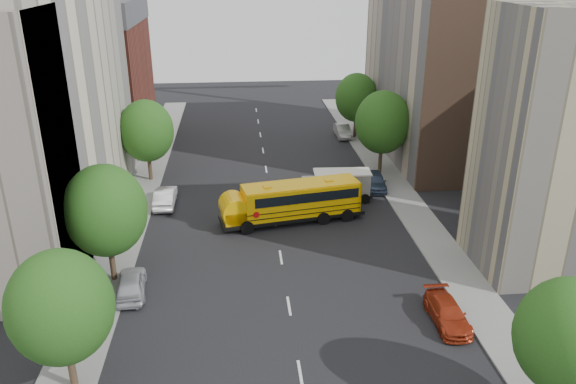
{
  "coord_description": "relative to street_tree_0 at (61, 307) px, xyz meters",
  "views": [
    {
      "loc": [
        -2.71,
        -36.41,
        19.21
      ],
      "look_at": [
        0.88,
        2.0,
        3.27
      ],
      "focal_mm": 35.0,
      "sensor_mm": 36.0,
      "label": 1
    }
  ],
  "objects": [
    {
      "name": "building_right_near",
      "position": [
        29.0,
        9.5,
        3.86
      ],
      "size": [
        10.0,
        7.0,
        17.0
      ],
      "primitive_type": "cube",
      "color": "tan",
      "rests_on": "ground"
    },
    {
      "name": "lane_markings",
      "position": [
        11.0,
        24.0,
        -4.64
      ],
      "size": [
        0.15,
        64.0,
        0.01
      ],
      "primitive_type": "cube",
      "color": "silver",
      "rests_on": "ground"
    },
    {
      "name": "street_tree_0",
      "position": [
        0.0,
        0.0,
        0.0
      ],
      "size": [
        4.8,
        4.8,
        7.41
      ],
      "color": "#38281C",
      "rests_on": "ground"
    },
    {
      "name": "building_right_sidewall",
      "position": [
        29.0,
        23.0,
        4.36
      ],
      "size": [
        10.1,
        0.3,
        18.0
      ],
      "primitive_type": "cube",
      "color": "brown",
      "rests_on": "ground"
    },
    {
      "name": "street_tree_1",
      "position": [
        0.0,
        10.0,
        0.31
      ],
      "size": [
        5.12,
        5.12,
        7.9
      ],
      "color": "#38281C",
      "rests_on": "ground"
    },
    {
      "name": "parked_car_3",
      "position": [
        19.84,
        3.49,
        -4.0
      ],
      "size": [
        1.83,
        4.42,
        1.28
      ],
      "primitive_type": "imported",
      "rotation": [
        0.0,
        0.0,
        0.01
      ],
      "color": "#9C2C13",
      "rests_on": "ground"
    },
    {
      "name": "street_tree_3",
      "position": [
        22.0,
        -4.0,
        -0.19
      ],
      "size": [
        4.61,
        4.61,
        7.11
      ],
      "color": "#38281C",
      "rests_on": "ground"
    },
    {
      "name": "parked_car_1",
      "position": [
        2.02,
        21.92,
        -3.88
      ],
      "size": [
        1.63,
        4.64,
        1.53
      ],
      "primitive_type": "imported",
      "rotation": [
        0.0,
        0.0,
        3.15
      ],
      "color": "silver",
      "rests_on": "ground"
    },
    {
      "name": "parked_car_0",
      "position": [
        1.4,
        8.24,
        -3.91
      ],
      "size": [
        2.14,
        4.46,
        1.47
      ],
      "primitive_type": "imported",
      "rotation": [
        0.0,
        0.0,
        3.24
      ],
      "color": "#AFAFB6",
      "rests_on": "ground"
    },
    {
      "name": "sidewalk_left",
      "position": [
        -0.5,
        19.0,
        -4.58
      ],
      "size": [
        3.0,
        80.0,
        0.12
      ],
      "primitive_type": "cube",
      "color": "slate",
      "rests_on": "ground"
    },
    {
      "name": "ground",
      "position": [
        11.0,
        14.0,
        -4.64
      ],
      "size": [
        120.0,
        120.0,
        0.0
      ],
      "primitive_type": "plane",
      "color": "black",
      "rests_on": "ground"
    },
    {
      "name": "street_tree_5",
      "position": [
        22.0,
        40.0,
        0.06
      ],
      "size": [
        4.86,
        4.86,
        7.51
      ],
      "color": "#38281C",
      "rests_on": "ground"
    },
    {
      "name": "building_left_redbrick",
      "position": [
        -7.0,
        42.0,
        1.86
      ],
      "size": [
        10.0,
        15.0,
        13.0
      ],
      "primitive_type": "cube",
      "color": "maroon",
      "rests_on": "ground"
    },
    {
      "name": "safari_truck",
      "position": [
        16.64,
        21.85,
        -3.27
      ],
      "size": [
        6.14,
        2.53,
        2.58
      ],
      "rotation": [
        0.0,
        0.0,
        -0.05
      ],
      "color": "black",
      "rests_on": "ground"
    },
    {
      "name": "sidewalk_right",
      "position": [
        22.5,
        19.0,
        -4.58
      ],
      "size": [
        3.0,
        80.0,
        0.12
      ],
      "primitive_type": "cube",
      "color": "slate",
      "rests_on": "ground"
    },
    {
      "name": "building_right_far",
      "position": [
        29.0,
        34.0,
        4.36
      ],
      "size": [
        10.0,
        22.0,
        18.0
      ],
      "primitive_type": "cube",
      "color": "tan",
      "rests_on": "ground"
    },
    {
      "name": "parked_car_5",
      "position": [
        20.6,
        40.3,
        -3.92
      ],
      "size": [
        1.55,
        4.4,
        1.45
      ],
      "primitive_type": "imported",
      "rotation": [
        0.0,
        0.0,
        0.0
      ],
      "color": "gray",
      "rests_on": "ground"
    },
    {
      "name": "street_tree_4",
      "position": [
        22.0,
        28.0,
        0.43
      ],
      "size": [
        5.25,
        5.25,
        8.1
      ],
      "color": "#38281C",
      "rests_on": "ground"
    },
    {
      "name": "street_tree_2",
      "position": [
        0.0,
        28.0,
        0.19
      ],
      "size": [
        4.99,
        4.99,
        7.71
      ],
      "color": "#38281C",
      "rests_on": "ground"
    },
    {
      "name": "school_bus",
      "position": [
        12.27,
        17.82,
        -2.84
      ],
      "size": [
        11.69,
        4.66,
        3.22
      ],
      "rotation": [
        0.0,
        0.0,
        0.19
      ],
      "color": "black",
      "rests_on": "ground"
    },
    {
      "name": "parked_car_4",
      "position": [
        20.6,
        24.01,
        -3.91
      ],
      "size": [
        2.15,
        4.45,
        1.46
      ],
      "primitive_type": "imported",
      "rotation": [
        0.0,
        0.0,
        -0.1
      ],
      "color": "#34445C",
      "rests_on": "ground"
    },
    {
      "name": "building_left_cream",
      "position": [
        -7.0,
        20.0,
        5.36
      ],
      "size": [
        10.0,
        26.0,
        20.0
      ],
      "primitive_type": "cube",
      "color": "beige",
      "rests_on": "ground"
    }
  ]
}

